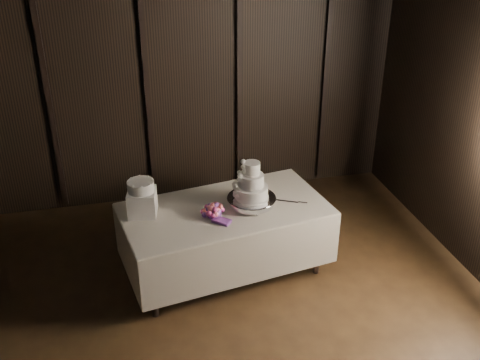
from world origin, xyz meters
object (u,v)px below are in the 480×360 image
bouquet (214,211)px  box_pedestal (142,202)px  wedding_cake (249,185)px  cake_stand (251,202)px  small_cake (141,186)px  display_table (225,238)px

bouquet → box_pedestal: size_ratio=1.44×
wedding_cake → box_pedestal: size_ratio=1.46×
cake_stand → box_pedestal: (-1.04, 0.09, 0.08)m
wedding_cake → box_pedestal: (-1.02, 0.10, -0.11)m
wedding_cake → box_pedestal: 1.03m
cake_stand → wedding_cake: (-0.03, -0.02, 0.19)m
wedding_cake → bouquet: bearing=-159.5°
box_pedestal → small_cake: (-0.00, 0.00, 0.18)m
cake_stand → bouquet: (-0.40, -0.12, 0.01)m
wedding_cake → small_cake: (-1.02, 0.10, 0.06)m
display_table → bouquet: bearing=-145.4°
cake_stand → wedding_cake: bearing=-150.3°
cake_stand → small_cake: small_cake is taller
bouquet → box_pedestal: 0.68m
display_table → wedding_cake: 0.63m
small_cake → cake_stand: bearing=-4.8°
small_cake → bouquet: bearing=-17.5°
display_table → small_cake: small_cake is taller
cake_stand → wedding_cake: 0.20m
cake_stand → small_cake: bearing=175.2°
box_pedestal → bouquet: bearing=-17.5°
wedding_cake → bouquet: wedding_cake is taller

